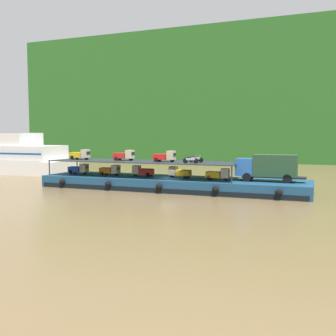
% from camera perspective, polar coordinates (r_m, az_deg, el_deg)
% --- Properties ---
extents(ground_plane, '(400.00, 400.00, 0.00)m').
position_cam_1_polar(ground_plane, '(49.21, 0.40, -3.15)').
color(ground_plane, brown).
extents(hillside_far_bank, '(131.66, 38.10, 35.58)m').
position_cam_1_polar(hillside_far_bank, '(117.20, 12.72, 11.13)').
color(hillside_far_bank, '#286023').
rests_on(hillside_far_bank, ground).
extents(cargo_barge, '(33.71, 7.93, 1.50)m').
position_cam_1_polar(cargo_barge, '(49.08, 0.39, -2.29)').
color(cargo_barge, navy).
rests_on(cargo_barge, ground).
extents(covered_lorry, '(7.88, 2.39, 3.10)m').
position_cam_1_polar(covered_lorry, '(46.24, 14.39, 0.18)').
color(covered_lorry, '#285BA3').
rests_on(covered_lorry, cargo_barge).
extents(cargo_rack, '(24.51, 6.52, 2.00)m').
position_cam_1_polar(cargo_rack, '(50.32, -3.65, 0.95)').
color(cargo_rack, '#232833').
rests_on(cargo_rack, cargo_barge).
extents(mini_truck_lower_stern, '(2.77, 1.25, 1.38)m').
position_cam_1_polar(mini_truck_lower_stern, '(55.26, -12.87, -0.12)').
color(mini_truck_lower_stern, '#1E47B7').
rests_on(mini_truck_lower_stern, cargo_barge).
extents(mini_truck_lower_aft, '(2.78, 1.27, 1.38)m').
position_cam_1_polar(mini_truck_lower_aft, '(52.56, -8.41, -0.29)').
color(mini_truck_lower_aft, orange).
rests_on(mini_truck_lower_aft, cargo_barge).
extents(mini_truck_lower_mid, '(2.77, 1.26, 1.38)m').
position_cam_1_polar(mini_truck_lower_mid, '(50.78, -3.74, -0.42)').
color(mini_truck_lower_mid, red).
rests_on(mini_truck_lower_mid, cargo_barge).
extents(mini_truck_lower_fore, '(2.77, 1.25, 1.38)m').
position_cam_1_polar(mini_truck_lower_fore, '(48.98, 1.69, -0.61)').
color(mini_truck_lower_fore, gold).
rests_on(mini_truck_lower_fore, cargo_barge).
extents(mini_truck_lower_bow, '(2.75, 1.22, 1.38)m').
position_cam_1_polar(mini_truck_lower_bow, '(46.65, 7.32, -0.91)').
color(mini_truck_lower_bow, gold).
rests_on(mini_truck_lower_bow, cargo_barge).
extents(mini_truck_upper_stern, '(2.78, 1.26, 1.38)m').
position_cam_1_polar(mini_truck_upper_stern, '(54.49, -12.65, 1.93)').
color(mini_truck_upper_stern, gold).
rests_on(mini_truck_upper_stern, cargo_rack).
extents(mini_truck_upper_mid, '(2.76, 1.24, 1.38)m').
position_cam_1_polar(mini_truck_upper_mid, '(51.71, -6.40, 1.87)').
color(mini_truck_upper_mid, red).
rests_on(mini_truck_upper_mid, cargo_rack).
extents(mini_truck_upper_fore, '(2.76, 1.24, 1.38)m').
position_cam_1_polar(mini_truck_upper_fore, '(48.58, -0.46, 1.72)').
color(mini_truck_upper_fore, red).
rests_on(mini_truck_upper_fore, cargo_rack).
extents(motorcycle_upper_port, '(1.90, 0.55, 0.87)m').
position_cam_1_polar(motorcycle_upper_port, '(45.92, 3.29, 1.21)').
color(motorcycle_upper_port, black).
rests_on(motorcycle_upper_port, cargo_rack).
extents(motorcycle_upper_centre, '(1.90, 0.55, 0.87)m').
position_cam_1_polar(motorcycle_upper_centre, '(47.78, 4.07, 1.35)').
color(motorcycle_upper_centre, black).
rests_on(motorcycle_upper_centre, cargo_rack).
extents(passenger_ferry_upstream, '(26.08, 8.03, 7.30)m').
position_cam_1_polar(passenger_ferry_upstream, '(77.99, -22.62, 1.65)').
color(passenger_ferry_upstream, silver).
rests_on(passenger_ferry_upstream, ground).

